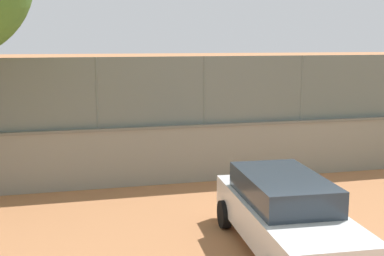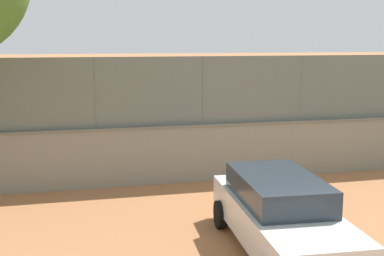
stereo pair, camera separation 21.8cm
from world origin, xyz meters
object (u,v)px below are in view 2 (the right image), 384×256
object	(u,v)px
player_at_service_line	(275,119)
parked_car_white	(280,214)
player_baseline_waiting	(87,132)
sports_ball	(119,162)

from	to	relation	value
player_at_service_line	parked_car_white	xyz separation A→B (m)	(3.97, 10.47, -0.14)
player_at_service_line	parked_car_white	world-z (taller)	player_at_service_line
player_baseline_waiting	player_at_service_line	bearing A→B (deg)	-171.07
player_baseline_waiting	sports_ball	size ratio (longest dim) A/B	10.41
parked_car_white	player_baseline_waiting	bearing A→B (deg)	-68.82
player_baseline_waiting	parked_car_white	world-z (taller)	player_baseline_waiting
player_baseline_waiting	parked_car_white	bearing A→B (deg)	111.18
sports_ball	parked_car_white	xyz separation A→B (m)	(-2.57, 7.88, 0.72)
sports_ball	parked_car_white	size ratio (longest dim) A/B	0.03
player_at_service_line	player_baseline_waiting	bearing A→B (deg)	8.93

